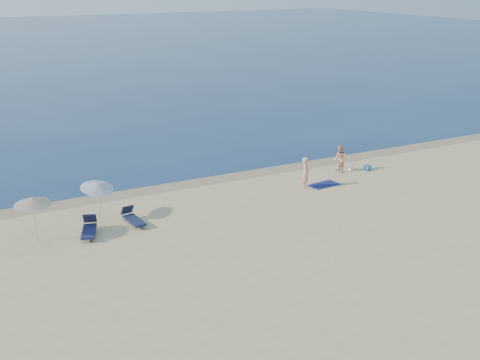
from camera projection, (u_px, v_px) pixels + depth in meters
name	position (u px, v px, depth m)	size (l,w,h in m)	color
sea	(21.00, 45.00, 103.54)	(240.00, 160.00, 0.01)	#0C244A
wet_sand_strip	(225.00, 178.00, 35.73)	(240.00, 1.60, 0.00)	#847254
person_left	(306.00, 173.00, 33.68)	(0.66, 0.43, 1.81)	tan
person_right	(340.00, 159.00, 36.46)	(0.81, 0.63, 1.67)	tan
beach_towel	(324.00, 185.00, 34.48)	(1.73, 0.96, 0.03)	#0E1449
white_bag	(350.00, 168.00, 37.11)	(0.33, 0.28, 0.28)	white
blue_cooler	(367.00, 168.00, 37.08)	(0.42, 0.30, 0.30)	#1F65A9
umbrella_near	(97.00, 186.00, 29.02)	(2.05, 2.07, 2.11)	silver
umbrella_far	(32.00, 201.00, 26.58)	(2.18, 2.19, 2.18)	silver
lounger_left	(89.00, 229.00, 27.74)	(1.17, 1.96, 0.82)	#16193D
lounger_right	(133.00, 218.00, 28.98)	(0.77, 1.82, 0.78)	#141D38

